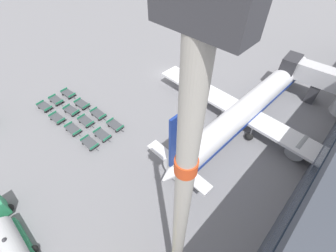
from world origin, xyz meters
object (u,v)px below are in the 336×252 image
(baggage_dolly_row_mid_a_col_b, at_px, (71,111))
(baggage_dolly_row_mid_b_col_b, at_px, (82,104))
(airplane, at_px, (248,108))
(baggage_dolly_row_mid_b_col_c, at_px, (98,114))
(baggage_dolly_row_near_col_d, at_px, (90,143))
(baggage_dolly_row_mid_a_col_c, at_px, (86,121))
(baggage_dolly_row_mid_b_col_a, at_px, (68,94))
(baggage_dolly_row_mid_b_col_d, at_px, (115,125))
(baggage_dolly_row_near_col_b, at_px, (57,118))
(apron_light_mast, at_px, (179,233))
(fuel_tanker_secondary, at_px, (7,235))
(baggage_dolly_row_mid_a_col_d, at_px, (102,135))
(baggage_dolly_row_near_col_c, at_px, (73,129))
(baggage_dolly_row_mid_a_col_a, at_px, (56,100))
(baggage_dolly_row_near_col_a, at_px, (45,107))

(baggage_dolly_row_mid_a_col_b, relative_size, baggage_dolly_row_mid_b_col_b, 1.00)
(airplane, relative_size, baggage_dolly_row_mid_b_col_c, 11.34)
(baggage_dolly_row_near_col_d, height_order, baggage_dolly_row_mid_b_col_c, same)
(baggage_dolly_row_mid_a_col_c, height_order, baggage_dolly_row_mid_b_col_a, same)
(baggage_dolly_row_mid_b_col_d, bearing_deg, baggage_dolly_row_near_col_b, -145.80)
(apron_light_mast, bearing_deg, baggage_dolly_row_mid_b_col_d, 156.99)
(fuel_tanker_secondary, bearing_deg, apron_light_mast, 31.01)
(baggage_dolly_row_mid_a_col_b, distance_m, baggage_dolly_row_mid_a_col_d, 8.41)
(fuel_tanker_secondary, distance_m, baggage_dolly_row_mid_b_col_a, 24.79)
(baggage_dolly_row_mid_a_col_d, bearing_deg, baggage_dolly_row_near_col_c, -150.26)
(airplane, height_order, baggage_dolly_row_mid_a_col_d, airplane)
(airplane, height_order, baggage_dolly_row_mid_b_col_b, airplane)
(baggage_dolly_row_mid_b_col_b, bearing_deg, baggage_dolly_row_mid_b_col_c, 6.71)
(baggage_dolly_row_mid_a_col_a, height_order, baggage_dolly_row_mid_a_col_d, same)
(baggage_dolly_row_mid_b_col_b, relative_size, baggage_dolly_row_mid_b_col_c, 1.01)
(baggage_dolly_row_near_col_d, bearing_deg, baggage_dolly_row_mid_b_col_c, 134.24)
(baggage_dolly_row_near_col_b, xyz_separation_m, baggage_dolly_row_mid_a_col_b, (-0.02, 2.57, 0.00))
(baggage_dolly_row_mid_a_col_d, relative_size, baggage_dolly_row_mid_b_col_b, 0.99)
(baggage_dolly_row_near_col_a, relative_size, baggage_dolly_row_mid_a_col_b, 1.00)
(baggage_dolly_row_near_col_d, distance_m, baggage_dolly_row_mid_b_col_d, 4.82)
(baggage_dolly_row_near_col_a, distance_m, apron_light_mast, 35.72)
(fuel_tanker_secondary, xyz_separation_m, baggage_dolly_row_near_col_a, (-17.72, 12.34, -0.76))
(apron_light_mast, bearing_deg, airplane, 105.13)
(baggage_dolly_row_mid_b_col_b, bearing_deg, fuel_tanker_secondary, -51.53)
(baggage_dolly_row_near_col_a, relative_size, baggage_dolly_row_near_col_b, 1.00)
(baggage_dolly_row_near_col_b, xyz_separation_m, baggage_dolly_row_near_col_c, (4.09, 0.47, 0.00))
(baggage_dolly_row_mid_b_col_c, bearing_deg, baggage_dolly_row_near_col_a, -147.49)
(baggage_dolly_row_near_col_d, relative_size, apron_light_mast, 0.13)
(baggage_dolly_row_near_col_b, bearing_deg, airplane, 43.09)
(airplane, relative_size, baggage_dolly_row_mid_a_col_b, 11.15)
(baggage_dolly_row_near_col_c, xyz_separation_m, baggage_dolly_row_mid_b_col_c, (-0.08, 4.72, 0.00))
(fuel_tanker_secondary, xyz_separation_m, baggage_dolly_row_near_col_b, (-13.46, 12.42, -0.76))
(baggage_dolly_row_near_col_d, bearing_deg, baggage_dolly_row_mid_b_col_d, 92.52)
(fuel_tanker_secondary, distance_m, baggage_dolly_row_near_col_a, 21.60)
(baggage_dolly_row_near_col_b, xyz_separation_m, baggage_dolly_row_mid_b_col_c, (4.01, 5.19, 0.00))
(baggage_dolly_row_mid_b_col_c, bearing_deg, baggage_dolly_row_near_col_c, -89.03)
(baggage_dolly_row_near_col_c, bearing_deg, baggage_dolly_row_near_col_d, 3.35)
(baggage_dolly_row_near_col_b, height_order, baggage_dolly_row_mid_a_col_b, same)
(fuel_tanker_secondary, bearing_deg, baggage_dolly_row_mid_b_col_c, 118.22)
(apron_light_mast, bearing_deg, baggage_dolly_row_mid_b_col_a, 166.86)
(fuel_tanker_secondary, xyz_separation_m, baggage_dolly_row_mid_b_col_b, (-13.60, 17.12, -0.76))
(baggage_dolly_row_near_col_b, bearing_deg, baggage_dolly_row_mid_b_col_b, 91.69)
(fuel_tanker_secondary, relative_size, baggage_dolly_row_mid_a_col_c, 2.69)
(baggage_dolly_row_near_col_c, height_order, baggage_dolly_row_mid_b_col_b, same)
(baggage_dolly_row_mid_b_col_b, height_order, baggage_dolly_row_mid_b_col_c, same)
(baggage_dolly_row_mid_a_col_a, height_order, baggage_dolly_row_mid_b_col_c, same)
(baggage_dolly_row_mid_a_col_c, bearing_deg, baggage_dolly_row_mid_b_col_b, 155.92)
(baggage_dolly_row_mid_a_col_c, xyz_separation_m, baggage_dolly_row_mid_b_col_b, (-4.13, 1.85, 0.00))
(baggage_dolly_row_mid_a_col_a, bearing_deg, baggage_dolly_row_near_col_a, -86.00)
(baggage_dolly_row_mid_a_col_d, height_order, baggage_dolly_row_mid_b_col_c, same)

